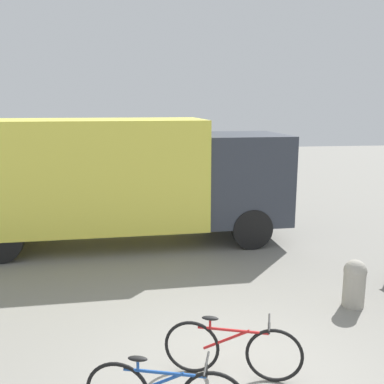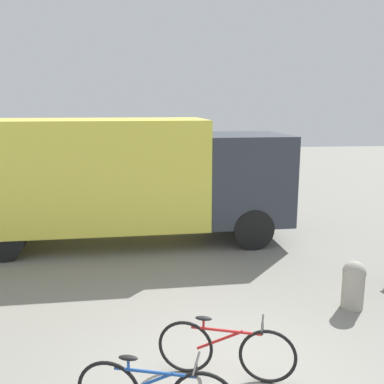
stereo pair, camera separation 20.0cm
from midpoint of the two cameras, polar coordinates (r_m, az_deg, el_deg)
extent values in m
plane|color=gray|center=(6.03, 4.65, -24.00)|extent=(60.00, 60.00, 0.00)
cube|color=#EAE04C|center=(11.03, -15.31, 2.42)|extent=(6.27, 2.67, 2.65)
cube|color=#333842|center=(11.41, 6.04, 2.05)|extent=(2.22, 2.44, 2.25)
cylinder|color=black|center=(12.65, 4.64, -2.18)|extent=(1.01, 0.31, 1.01)
cylinder|color=black|center=(10.66, 7.44, -4.88)|extent=(1.01, 0.31, 1.01)
cylinder|color=black|center=(12.61, -22.24, -3.07)|extent=(1.01, 0.31, 1.01)
cylinder|color=black|center=(10.61, -24.72, -5.95)|extent=(1.01, 0.31, 1.01)
cylinder|color=#1E4C9E|center=(5.02, -4.94, -22.91)|extent=(0.88, 0.29, 0.04)
cylinder|color=#1E4C9E|center=(5.12, -5.86, -24.08)|extent=(0.59, 0.20, 0.34)
cylinder|color=#1E4C9E|center=(5.06, -8.45, -21.90)|extent=(0.03, 0.03, 0.12)
ellipsoid|color=black|center=(5.02, -8.47, -21.13)|extent=(0.24, 0.15, 0.05)
cylinder|color=black|center=(4.91, 0.65, -22.69)|extent=(0.03, 0.03, 0.16)
cylinder|color=black|center=(4.86, 0.66, -21.93)|extent=(0.15, 0.43, 0.02)
torus|color=black|center=(6.00, -1.04, -19.96)|extent=(0.72, 0.27, 0.74)
torus|color=black|center=(5.91, 9.91, -20.69)|extent=(0.72, 0.27, 0.74)
cylinder|color=red|center=(5.78, 4.43, -17.92)|extent=(0.88, 0.32, 0.04)
cylinder|color=red|center=(5.85, 3.58, -19.05)|extent=(0.59, 0.22, 0.34)
cylinder|color=red|center=(5.78, 1.40, -17.18)|extent=(0.03, 0.03, 0.12)
ellipsoid|color=black|center=(5.74, 1.40, -16.47)|extent=(0.24, 0.15, 0.05)
cylinder|color=black|center=(5.72, 9.20, -17.49)|extent=(0.03, 0.03, 0.16)
cylinder|color=black|center=(5.68, 9.23, -16.80)|extent=(0.16, 0.43, 0.02)
cylinder|color=#9E998C|center=(8.20, 20.11, -11.98)|extent=(0.38, 0.38, 0.65)
sphere|color=#9E998C|center=(8.07, 20.27, -9.84)|extent=(0.40, 0.40, 0.40)
camera|label=1|loc=(0.10, -90.63, -0.13)|focal=40.00mm
camera|label=2|loc=(0.10, 89.37, 0.13)|focal=40.00mm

